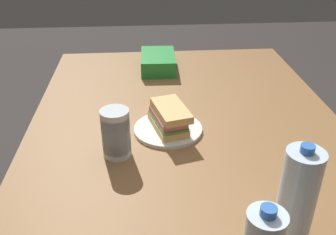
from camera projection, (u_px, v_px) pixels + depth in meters
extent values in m
cube|color=olive|center=(189.00, 137.00, 1.26)|extent=(1.56, 1.07, 0.04)
cylinder|color=brown|center=(86.00, 131.00, 2.03)|extent=(0.07, 0.07, 0.74)
cylinder|color=brown|center=(253.00, 125.00, 2.09)|extent=(0.07, 0.07, 0.74)
cylinder|color=white|center=(168.00, 129.00, 1.25)|extent=(0.23, 0.23, 0.01)
cube|color=#DBB26B|center=(168.00, 124.00, 1.24)|extent=(0.19, 0.13, 0.02)
cube|color=#599E3F|center=(168.00, 120.00, 1.23)|extent=(0.18, 0.12, 0.01)
cube|color=#C6727A|center=(168.00, 116.00, 1.22)|extent=(0.17, 0.12, 0.02)
cube|color=yellow|center=(168.00, 113.00, 1.22)|extent=(0.16, 0.11, 0.01)
cube|color=#DBB26B|center=(171.00, 110.00, 1.20)|extent=(0.19, 0.13, 0.02)
cube|color=#268C38|center=(158.00, 62.00, 1.70)|extent=(0.23, 0.16, 0.07)
cylinder|color=blue|center=(269.00, 211.00, 0.61)|extent=(0.03, 0.03, 0.02)
cylinder|color=silver|center=(117.00, 141.00, 1.11)|extent=(0.08, 0.08, 0.09)
cylinder|color=silver|center=(116.00, 136.00, 1.10)|extent=(0.08, 0.08, 0.09)
cylinder|color=silver|center=(116.00, 130.00, 1.09)|extent=(0.08, 0.08, 0.09)
cylinder|color=silver|center=(115.00, 125.00, 1.08)|extent=(0.08, 0.08, 0.09)
cylinder|color=silver|center=(297.00, 200.00, 0.78)|extent=(0.08, 0.08, 0.24)
cylinder|color=blue|center=(308.00, 149.00, 0.72)|extent=(0.03, 0.03, 0.02)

